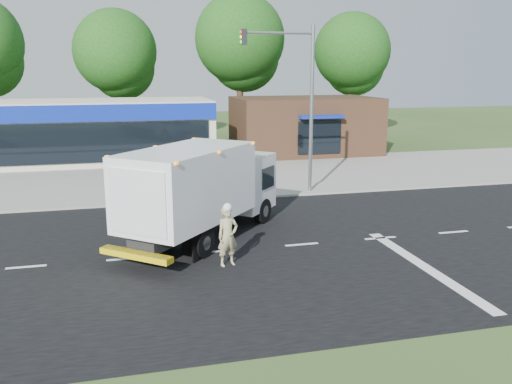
% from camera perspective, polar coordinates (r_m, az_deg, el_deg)
% --- Properties ---
extents(ground, '(120.00, 120.00, 0.00)m').
position_cam_1_polar(ground, '(19.06, 4.83, -5.57)').
color(ground, '#385123').
rests_on(ground, ground).
extents(road_asphalt, '(60.00, 14.00, 0.02)m').
position_cam_1_polar(road_asphalt, '(19.06, 4.84, -5.55)').
color(road_asphalt, black).
rests_on(road_asphalt, ground).
extents(sidewalk, '(60.00, 2.40, 0.12)m').
position_cam_1_polar(sidewalk, '(26.65, -0.86, -0.03)').
color(sidewalk, gray).
rests_on(sidewalk, ground).
extents(parking_apron, '(60.00, 9.00, 0.02)m').
position_cam_1_polar(parking_apron, '(32.21, -3.23, 2.12)').
color(parking_apron, gray).
rests_on(parking_apron, ground).
extents(lane_markings, '(55.20, 7.00, 0.01)m').
position_cam_1_polar(lane_markings, '(18.35, 10.23, -6.42)').
color(lane_markings, silver).
rests_on(lane_markings, road_asphalt).
extents(ems_box_truck, '(6.86, 7.40, 3.43)m').
position_cam_1_polar(ems_box_truck, '(19.16, -5.83, 0.64)').
color(ems_box_truck, black).
rests_on(ems_box_truck, ground).
extents(emergency_worker, '(0.79, 0.63, 2.01)m').
position_cam_1_polar(emergency_worker, '(16.81, -2.99, -4.57)').
color(emergency_worker, tan).
rests_on(emergency_worker, ground).
extents(retail_strip_mall, '(18.00, 6.20, 4.00)m').
position_cam_1_polar(retail_strip_mall, '(37.36, -18.82, 6.05)').
color(retail_strip_mall, beige).
rests_on(retail_strip_mall, ground).
extents(brown_storefront, '(10.00, 6.70, 4.00)m').
position_cam_1_polar(brown_storefront, '(39.46, 5.16, 7.00)').
color(brown_storefront, '#382316').
rests_on(brown_storefront, ground).
extents(traffic_signal_pole, '(3.51, 0.25, 8.00)m').
position_cam_1_polar(traffic_signal_pole, '(26.06, 4.54, 10.44)').
color(traffic_signal_pole, gray).
rests_on(traffic_signal_pole, ground).
extents(background_trees, '(36.77, 7.39, 12.10)m').
position_cam_1_polar(background_trees, '(45.55, -7.93, 14.49)').
color(background_trees, '#332114').
rests_on(background_trees, ground).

